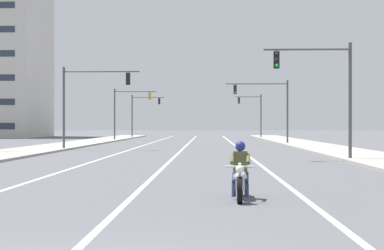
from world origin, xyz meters
TOP-DOWN VIEW (x-y plane):
  - lane_stripe_center at (-0.26, 45.00)m, footprint 0.16×100.00m
  - lane_stripe_left at (-4.16, 45.00)m, footprint 0.16×100.00m
  - lane_stripe_right at (4.15, 45.00)m, footprint 0.16×100.00m
  - sidewalk_kerb_right at (10.81, 40.00)m, footprint 4.40×110.00m
  - sidewalk_kerb_left at (-10.81, 40.00)m, footprint 4.40×110.00m
  - motorcycle_with_rider at (2.52, 8.19)m, footprint 0.70×2.19m
  - traffic_signal_near_right at (7.86, 24.94)m, footprint 4.62×0.37m
  - traffic_signal_near_left at (-7.39, 37.90)m, footprint 5.76×0.37m
  - traffic_signal_mid_right at (7.61, 51.75)m, footprint 6.04×0.38m
  - traffic_signal_mid_left at (-8.03, 65.13)m, footprint 5.04×0.37m
  - traffic_signal_far_right at (8.15, 78.84)m, footprint 3.74×0.38m
  - traffic_signal_far_left at (-7.95, 80.42)m, footprint 4.71×0.49m

SIDE VIEW (x-z plane):
  - lane_stripe_center at x=-0.26m, z-range 0.00..0.01m
  - lane_stripe_left at x=-4.16m, z-range 0.00..0.01m
  - lane_stripe_right at x=4.15m, z-range 0.00..0.01m
  - sidewalk_kerb_right at x=10.81m, z-range 0.00..0.14m
  - sidewalk_kerb_left at x=-10.81m, z-range 0.00..0.14m
  - motorcycle_with_rider at x=2.52m, z-range -0.14..1.32m
  - traffic_signal_far_right at x=8.15m, z-range 0.92..7.12m
  - traffic_signal_near_right at x=7.86m, z-range 0.98..7.18m
  - traffic_signal_far_left at x=-7.95m, z-range 0.99..7.19m
  - traffic_signal_mid_left at x=-8.03m, z-range 1.01..7.21m
  - traffic_signal_near_left at x=-7.39m, z-range 1.05..7.25m
  - traffic_signal_mid_right at x=7.61m, z-range 1.07..7.27m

